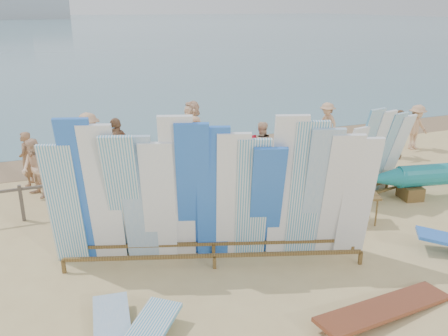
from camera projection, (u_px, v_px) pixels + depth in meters
name	position (u px, v px, depth m)	size (l,w,h in m)	color
ground	(226.00, 247.00, 10.07)	(160.00, 160.00, 0.00)	tan
ocean	(44.00, 25.00, 122.67)	(320.00, 240.00, 0.02)	slate
wet_sand_strip	(149.00, 154.00, 16.40)	(40.00, 2.60, 0.01)	#876B4C
distant_ship	(0.00, 3.00, 162.53)	(45.00, 8.00, 14.00)	#999EA3
fence	(184.00, 175.00, 12.50)	(12.08, 0.08, 0.90)	#695B4F
main_surfboard_rack	(213.00, 198.00, 9.05)	(6.10, 2.53, 3.10)	brown
side_surfboard_rack	(374.00, 158.00, 12.24)	(2.27, 1.07, 2.53)	brown
vendor_table	(358.00, 207.00, 11.11)	(1.01, 0.86, 1.14)	brown
flat_board_c	(384.00, 315.00, 7.87)	(0.56, 2.70, 0.07)	brown
beach_chair_left	(205.00, 177.00, 13.50)	(0.66, 0.67, 0.78)	red
beach_chair_right	(212.00, 174.00, 13.69)	(0.69, 0.71, 0.90)	red
stroller	(255.00, 161.00, 14.08)	(0.71, 0.93, 1.18)	red
beachgoer_4	(118.00, 149.00, 13.66)	(1.09, 0.47, 1.86)	#8C6042
beachgoer_10	(398.00, 134.00, 15.70)	(0.96, 0.41, 1.63)	#8C6042
beachgoer_extra_0	(416.00, 127.00, 16.67)	(1.03, 0.43, 1.59)	tan
beachgoer_3	(90.00, 143.00, 14.22)	(1.21, 0.50, 1.87)	tan
beachgoer_2	(35.00, 169.00, 12.47)	(0.78, 0.37, 1.59)	beige
beachgoer_1	(26.00, 159.00, 13.31)	(0.57, 0.31, 1.55)	#8C6042
beachgoer_5	(192.00, 129.00, 15.86)	(1.76, 0.57, 1.90)	beige
beachgoer_6	(195.00, 144.00, 14.48)	(0.84, 0.40, 1.72)	tan
beachgoer_8	(261.00, 148.00, 14.24)	(0.78, 0.38, 1.61)	beige
beachgoer_9	(327.00, 123.00, 17.34)	(0.99, 0.41, 1.53)	tan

